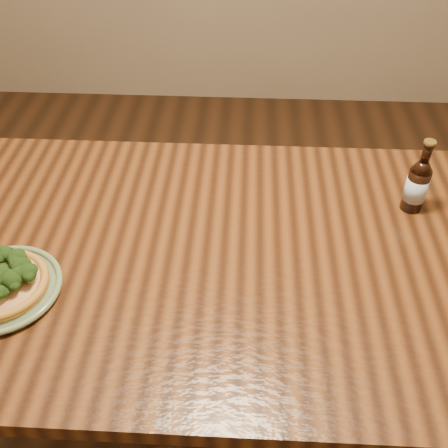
{
  "coord_description": "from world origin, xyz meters",
  "views": [
    {
      "loc": [
        0.07,
        -0.77,
        1.61
      ],
      "look_at": [
        0.02,
        0.11,
        0.82
      ],
      "focal_mm": 42.0,
      "sensor_mm": 36.0,
      "label": 1
    }
  ],
  "objects_px": {
    "plate": "(2,289)",
    "beer_bottle": "(417,185)",
    "table": "(216,277)",
    "pizza": "(2,281)"
  },
  "relations": [
    {
      "from": "beer_bottle",
      "to": "pizza",
      "type": "bearing_deg",
      "value": 176.92
    },
    {
      "from": "plate",
      "to": "beer_bottle",
      "type": "bearing_deg",
      "value": 19.52
    },
    {
      "from": "pizza",
      "to": "beer_bottle",
      "type": "xyz_separation_m",
      "value": [
        0.93,
        0.33,
        0.04
      ]
    },
    {
      "from": "pizza",
      "to": "table",
      "type": "bearing_deg",
      "value": 18.51
    },
    {
      "from": "plate",
      "to": "beer_bottle",
      "type": "xyz_separation_m",
      "value": [
        0.94,
        0.33,
        0.06
      ]
    },
    {
      "from": "table",
      "to": "plate",
      "type": "relative_size",
      "value": 6.25
    },
    {
      "from": "table",
      "to": "beer_bottle",
      "type": "xyz_separation_m",
      "value": [
        0.49,
        0.18,
        0.17
      ]
    },
    {
      "from": "table",
      "to": "pizza",
      "type": "xyz_separation_m",
      "value": [
        -0.44,
        -0.15,
        0.12
      ]
    },
    {
      "from": "plate",
      "to": "beer_bottle",
      "type": "relative_size",
      "value": 1.28
    },
    {
      "from": "table",
      "to": "pizza",
      "type": "bearing_deg",
      "value": -161.49
    }
  ]
}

